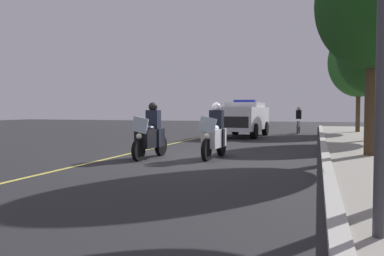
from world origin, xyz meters
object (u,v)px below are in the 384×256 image
police_motorcycle_lead_left (151,136)px  tree_mid_block (373,4)px  police_suv (244,117)px  tree_behind_suv (359,62)px  cyclist_background (299,120)px  police_motorcycle_lead_right (214,135)px  tree_far_back (378,51)px

police_motorcycle_lead_left → tree_mid_block: bearing=107.6°
police_suv → tree_behind_suv: size_ratio=0.75×
cyclist_background → tree_behind_suv: size_ratio=0.27×
police_motorcycle_lead_right → tree_mid_block: size_ratio=0.32×
tree_mid_block → tree_behind_suv: (-13.73, 0.87, -0.17)m
police_suv → tree_mid_block: size_ratio=0.76×
police_motorcycle_lead_left → tree_behind_suv: (-15.77, 7.30, 3.82)m
police_motorcycle_lead_left → police_suv: bearing=174.6°
tree_mid_block → tree_behind_suv: tree_behind_suv is taller
tree_mid_block → tree_far_back: tree_mid_block is taller
police_motorcycle_lead_left → tree_mid_block: size_ratio=0.32×
police_suv → tree_behind_suv: bearing=129.6°
police_motorcycle_lead_right → tree_behind_suv: size_ratio=0.32×
police_suv → cyclist_background: 4.68m
police_suv → cyclist_background: size_ratio=2.84×
cyclist_background → police_motorcycle_lead_right: bearing=-7.8°
police_motorcycle_lead_right → police_suv: (-9.93, -0.87, 0.37)m
police_motorcycle_lead_left → tree_behind_suv: 17.80m
police_motorcycle_lead_right → police_suv: bearing=-175.0°
police_motorcycle_lead_right → cyclist_background: police_motorcycle_lead_right is taller
cyclist_background → tree_mid_block: bearing=12.3°
police_motorcycle_lead_right → tree_behind_suv: tree_behind_suv is taller
tree_far_back → police_motorcycle_lead_left: bearing=-40.1°
police_motorcycle_lead_left → tree_behind_suv: bearing=155.2°
police_motorcycle_lead_left → police_motorcycle_lead_right: 1.97m
police_suv → tree_behind_suv: (-5.21, 6.31, 3.45)m
police_motorcycle_lead_left → tree_mid_block: (-2.05, 6.43, 3.98)m
tree_far_back → police_suv: bearing=-104.4°
tree_far_back → police_motorcycle_lead_right: bearing=-34.3°
tree_mid_block → police_suv: bearing=-147.4°
tree_mid_block → police_motorcycle_lead_left: bearing=-72.4°
police_motorcycle_lead_left → police_suv: size_ratio=0.43×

